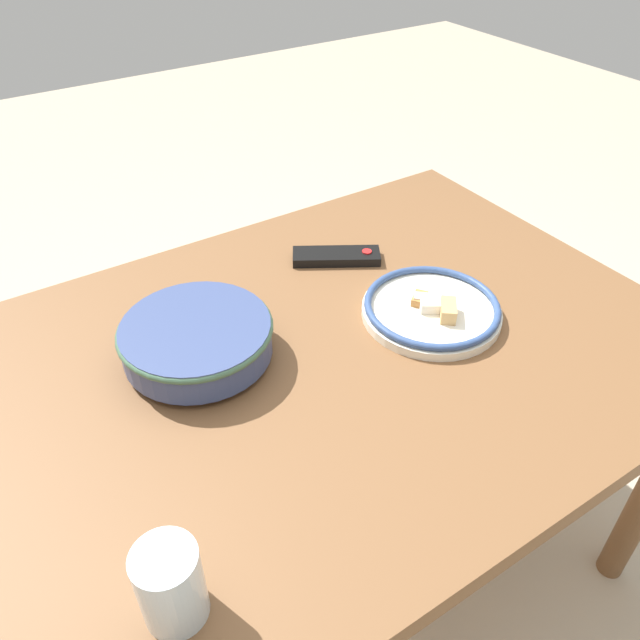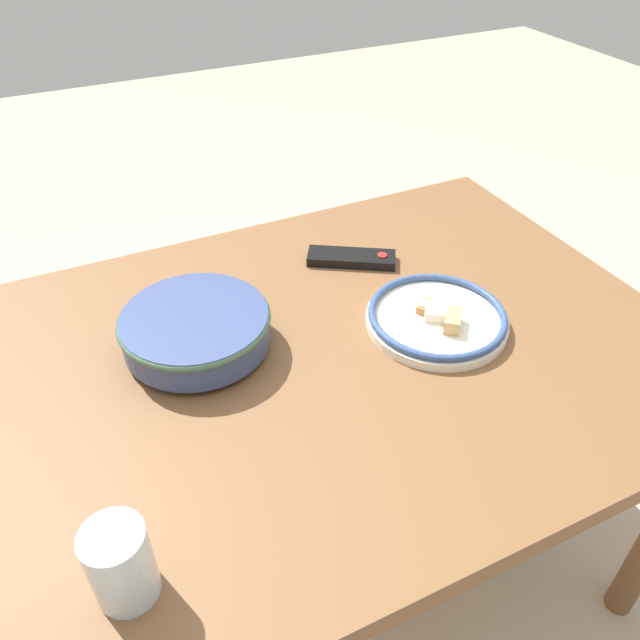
{
  "view_description": "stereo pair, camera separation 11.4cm",
  "coord_description": "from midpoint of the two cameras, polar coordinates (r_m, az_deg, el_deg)",
  "views": [
    {
      "loc": [
        -0.45,
        -0.71,
        1.46
      ],
      "look_at": [
        0.04,
        0.04,
        0.75
      ],
      "focal_mm": 35.0,
      "sensor_mm": 36.0,
      "label": 1
    },
    {
      "loc": [
        -0.35,
        -0.77,
        1.46
      ],
      "look_at": [
        0.04,
        0.04,
        0.75
      ],
      "focal_mm": 35.0,
      "sensor_mm": 36.0,
      "label": 2
    }
  ],
  "objects": [
    {
      "name": "ground_plane",
      "position": [
        1.68,
        -2.44,
        -21.58
      ],
      "size": [
        8.0,
        8.0,
        0.0
      ],
      "primitive_type": "plane",
      "color": "#B7A88E"
    },
    {
      "name": "food_plate",
      "position": [
        1.21,
        7.54,
        0.9
      ],
      "size": [
        0.27,
        0.27,
        0.05
      ],
      "color": "silver",
      "rests_on": "dining_table"
    },
    {
      "name": "noodle_bowl",
      "position": [
        1.12,
        -14.08,
        -1.78
      ],
      "size": [
        0.27,
        0.27,
        0.08
      ],
      "color": "#384775",
      "rests_on": "dining_table"
    },
    {
      "name": "dining_table",
      "position": [
        1.18,
        -3.27,
        -5.98
      ],
      "size": [
        1.37,
        0.94,
        0.71
      ],
      "color": "brown",
      "rests_on": "ground_plane"
    },
    {
      "name": "drinking_glass",
      "position": [
        0.81,
        -17.75,
        -22.29
      ],
      "size": [
        0.08,
        0.08,
        0.12
      ],
      "color": "silver",
      "rests_on": "dining_table"
    },
    {
      "name": "tv_remote",
      "position": [
        1.36,
        -0.88,
        5.76
      ],
      "size": [
        0.19,
        0.15,
        0.02
      ],
      "rotation": [
        0.0,
        0.0,
        4.17
      ],
      "color": "black",
      "rests_on": "dining_table"
    }
  ]
}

